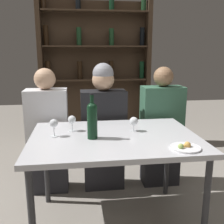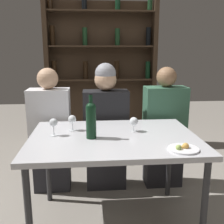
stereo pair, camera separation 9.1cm
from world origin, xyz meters
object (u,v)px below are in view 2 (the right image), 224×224
(wine_glass_0, at_px, (72,120))
(seated_person_right, at_px, (164,131))
(wine_glass_1, at_px, (134,122))
(wine_glass_2, at_px, (53,123))
(seated_person_center, at_px, (106,129))
(food_plate_0, at_px, (183,148))
(wine_bottle, at_px, (91,118))
(seated_person_left, at_px, (51,134))

(wine_glass_0, height_order, seated_person_right, seated_person_right)
(wine_glass_1, height_order, wine_glass_2, wine_glass_2)
(wine_glass_2, height_order, seated_person_center, seated_person_center)
(food_plate_0, relative_size, seated_person_center, 0.16)
(wine_glass_1, distance_m, wine_glass_2, 0.61)
(food_plate_0, height_order, seated_person_right, seated_person_right)
(wine_bottle, distance_m, food_plate_0, 0.66)
(wine_glass_2, bearing_deg, wine_bottle, -16.50)
(wine_glass_1, bearing_deg, seated_person_right, 52.34)
(food_plate_0, xyz_separation_m, seated_person_center, (-0.44, 0.92, -0.15))
(wine_bottle, distance_m, seated_person_right, 1.02)
(seated_person_center, height_order, seated_person_right, seated_person_center)
(seated_person_left, bearing_deg, wine_bottle, -59.02)
(wine_glass_2, xyz_separation_m, food_plate_0, (0.85, -0.36, -0.08))
(wine_glass_0, height_order, wine_glass_2, wine_glass_2)
(food_plate_0, bearing_deg, wine_glass_2, 157.06)
(wine_glass_1, xyz_separation_m, seated_person_left, (-0.72, 0.51, -0.25))
(wine_bottle, relative_size, seated_person_center, 0.26)
(wine_glass_1, height_order, seated_person_right, seated_person_right)
(wine_glass_2, distance_m, seated_person_center, 0.74)
(wine_glass_0, height_order, food_plate_0, wine_glass_0)
(wine_glass_0, bearing_deg, seated_person_center, 56.90)
(wine_glass_0, distance_m, wine_glass_1, 0.48)
(wine_glass_1, height_order, seated_person_center, seated_person_center)
(wine_bottle, bearing_deg, seated_person_right, 41.70)
(food_plate_0, distance_m, seated_person_left, 1.35)
(seated_person_left, relative_size, seated_person_center, 0.97)
(wine_bottle, distance_m, wine_glass_2, 0.29)
(wine_glass_2, relative_size, seated_person_right, 0.11)
(wine_bottle, xyz_separation_m, food_plate_0, (0.58, -0.28, -0.13))
(wine_glass_0, distance_m, seated_person_center, 0.57)
(seated_person_left, distance_m, seated_person_right, 1.11)
(wine_glass_1, distance_m, seated_person_left, 0.91)
(wine_glass_1, bearing_deg, food_plate_0, -58.87)
(seated_person_center, bearing_deg, wine_glass_2, -126.58)
(food_plate_0, bearing_deg, seated_person_right, 81.05)
(wine_bottle, bearing_deg, wine_glass_0, 126.17)
(food_plate_0, distance_m, seated_person_center, 1.03)
(wine_bottle, relative_size, seated_person_right, 0.27)
(seated_person_left, relative_size, seated_person_right, 1.00)
(wine_glass_0, bearing_deg, seated_person_right, 27.05)
(wine_glass_0, distance_m, seated_person_left, 0.57)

